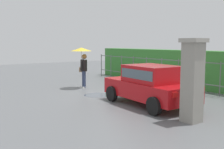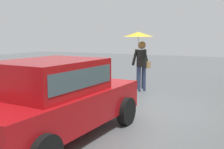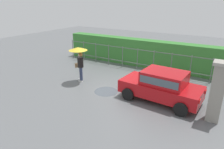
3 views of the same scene
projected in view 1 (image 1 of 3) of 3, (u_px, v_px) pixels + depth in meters
The scene contains 7 objects.
ground_plane at pixel (121, 93), 12.48m from camera, with size 40.00×40.00×0.00m, color slate.
car at pixel (150, 84), 10.05m from camera, with size 3.82×2.04×1.48m.
pedestrian at pixel (82, 58), 13.81m from camera, with size 1.04×1.04×2.05m.
gate_pillar at pixel (192, 80), 7.83m from camera, with size 0.60×0.60×2.42m.
fence_section at pixel (161, 71), 14.39m from camera, with size 11.48×0.05×1.50m.
hedge_row at pixel (176, 67), 15.01m from camera, with size 12.43×0.90×1.90m, color #387F33.
puddle_near at pixel (98, 95), 12.08m from camera, with size 1.23×1.23×0.00m, color #4C545B.
Camera 1 is at (9.76, -7.50, 2.29)m, focal length 43.97 mm.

